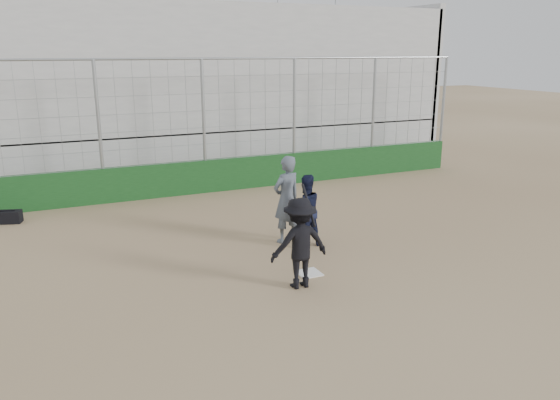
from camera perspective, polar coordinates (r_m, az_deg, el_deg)
name	(u,v)px	position (r m, az deg, el deg)	size (l,w,h in m)	color
ground	(309,274)	(10.82, 3.05, -7.69)	(90.00, 90.00, 0.00)	brown
home_plate	(309,273)	(10.82, 3.05, -7.63)	(0.44, 0.44, 0.02)	white
backstop	(205,162)	(16.82, -7.82, 4.00)	(18.10, 0.25, 4.04)	#123A15
bleachers	(165,86)	(21.33, -11.88, 11.55)	(20.25, 6.70, 6.98)	#A0A0A0
batter_at_plate	(300,243)	(9.96, 2.06, -4.51)	(1.11, 0.77, 1.85)	black
catcher_crouched	(305,223)	(12.04, 2.67, -2.43)	(0.89, 0.75, 1.12)	black
umpire	(287,204)	(12.30, 0.69, -0.38)	(0.73, 0.48, 1.79)	#4B545F
equipment_bag	(6,217)	(15.46, -26.72, -1.60)	(0.80, 0.51, 0.35)	black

